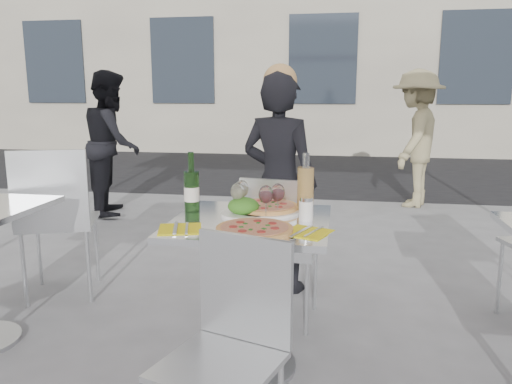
% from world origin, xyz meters
% --- Properties ---
extents(ground, '(80.00, 80.00, 0.00)m').
position_xyz_m(ground, '(0.00, 0.00, 0.00)').
color(ground, slate).
extents(street_asphalt, '(24.00, 5.00, 0.00)m').
position_xyz_m(street_asphalt, '(0.00, 6.50, 0.00)').
color(street_asphalt, black).
rests_on(street_asphalt, ground).
extents(main_table, '(0.72, 0.72, 0.75)m').
position_xyz_m(main_table, '(0.00, 0.00, 0.54)').
color(main_table, '#B7BABF').
rests_on(main_table, ground).
extents(chair_far, '(0.43, 0.44, 0.88)m').
position_xyz_m(chair_far, '(0.08, 0.48, 0.52)').
color(chair_far, silver).
rests_on(chair_far, ground).
extents(chair_near, '(0.48, 0.48, 0.83)m').
position_xyz_m(chair_near, '(0.04, -0.61, 0.49)').
color(chair_near, silver).
rests_on(chair_near, ground).
extents(side_chair_lfar, '(0.58, 0.59, 0.99)m').
position_xyz_m(side_chair_lfar, '(-1.36, 0.61, 0.59)').
color(side_chair_lfar, silver).
rests_on(side_chair_lfar, ground).
extents(woman_diner, '(0.62, 0.50, 1.46)m').
position_xyz_m(woman_diner, '(0.00, 1.07, 0.73)').
color(woman_diner, black).
rests_on(woman_diner, ground).
extents(pedestrian_a, '(0.80, 0.91, 1.56)m').
position_xyz_m(pedestrian_a, '(-2.07, 2.94, 0.78)').
color(pedestrian_a, black).
rests_on(pedestrian_a, ground).
extents(pedestrian_b, '(0.91, 1.17, 1.59)m').
position_xyz_m(pedestrian_b, '(1.27, 3.86, 0.80)').
color(pedestrian_b, '#998D63').
rests_on(pedestrian_b, ground).
extents(pizza_near, '(0.33, 0.33, 0.02)m').
position_xyz_m(pizza_near, '(0.05, -0.19, 0.76)').
color(pizza_near, '#E8A65A').
rests_on(pizza_near, main_table).
extents(pizza_far, '(0.36, 0.36, 0.03)m').
position_xyz_m(pizza_far, '(0.04, 0.19, 0.77)').
color(pizza_far, white).
rests_on(pizza_far, main_table).
extents(salad_plate, '(0.22, 0.22, 0.09)m').
position_xyz_m(salad_plate, '(-0.05, 0.08, 0.79)').
color(salad_plate, white).
rests_on(salad_plate, main_table).
extents(wine_bottle, '(0.07, 0.08, 0.29)m').
position_xyz_m(wine_bottle, '(-0.31, 0.10, 0.86)').
color(wine_bottle, '#295821').
rests_on(wine_bottle, main_table).
extents(carafe, '(0.08, 0.08, 0.29)m').
position_xyz_m(carafe, '(0.24, 0.19, 0.87)').
color(carafe, '#DAAD5D').
rests_on(carafe, main_table).
extents(sugar_shaker, '(0.06, 0.06, 0.11)m').
position_xyz_m(sugar_shaker, '(0.25, 0.03, 0.80)').
color(sugar_shaker, white).
rests_on(sugar_shaker, main_table).
extents(wineglass_white_a, '(0.07, 0.07, 0.16)m').
position_xyz_m(wineglass_white_a, '(-0.08, 0.07, 0.86)').
color(wineglass_white_a, white).
rests_on(wineglass_white_a, main_table).
extents(wineglass_white_b, '(0.07, 0.07, 0.16)m').
position_xyz_m(wineglass_white_b, '(-0.07, 0.15, 0.86)').
color(wineglass_white_b, white).
rests_on(wineglass_white_b, main_table).
extents(wineglass_red_a, '(0.07, 0.07, 0.16)m').
position_xyz_m(wineglass_red_a, '(0.07, 0.03, 0.86)').
color(wineglass_red_a, white).
rests_on(wineglass_red_a, main_table).
extents(wineglass_red_b, '(0.07, 0.07, 0.16)m').
position_xyz_m(wineglass_red_b, '(0.11, 0.08, 0.86)').
color(wineglass_red_b, white).
rests_on(wineglass_red_b, main_table).
extents(napkin_left, '(0.22, 0.22, 0.01)m').
position_xyz_m(napkin_left, '(-0.27, -0.21, 0.75)').
color(napkin_left, yellow).
rests_on(napkin_left, main_table).
extents(napkin_right, '(0.23, 0.23, 0.01)m').
position_xyz_m(napkin_right, '(0.27, -0.18, 0.75)').
color(napkin_right, yellow).
rests_on(napkin_right, main_table).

